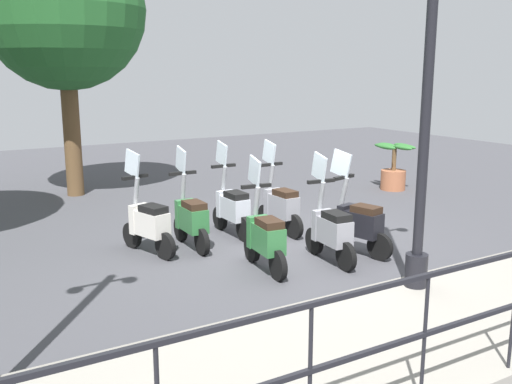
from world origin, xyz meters
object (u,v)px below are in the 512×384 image
lamp_post_near (426,117)px  scooter_near_2 (265,237)px  scooter_near_1 (330,229)px  tree_distant (64,9)px  scooter_far_2 (191,218)px  potted_palm (394,170)px  scooter_far_1 (232,207)px  scooter_far_3 (148,222)px  scooter_near_0 (358,223)px  scooter_far_0 (280,205)px

lamp_post_near → scooter_near_2: size_ratio=2.95×
scooter_near_1 → scooter_near_2: size_ratio=1.00×
tree_distant → scooter_far_2: bearing=-172.6°
potted_palm → scooter_near_2: scooter_near_2 is taller
tree_distant → scooter_far_2: 5.93m
lamp_post_near → scooter_far_1: bearing=10.6°
lamp_post_near → scooter_far_1: size_ratio=2.95×
scooter_far_1 → scooter_far_3: (-0.22, 1.53, 0.00)m
scooter_near_0 → scooter_near_2: 1.56m
scooter_near_2 → scooter_far_1: bearing=-7.7°
scooter_far_3 → potted_palm: bearing=-91.9°
scooter_far_0 → scooter_far_2: (-0.02, 1.63, 0.00)m
scooter_far_1 → potted_palm: bearing=-75.0°
lamp_post_near → scooter_far_2: bearing=25.4°
scooter_near_2 → scooter_far_3: size_ratio=1.00×
potted_palm → scooter_near_1: 5.48m
scooter_near_0 → scooter_far_0: 1.58m
scooter_far_0 → scooter_far_2: bearing=88.3°
scooter_near_1 → scooter_far_3: size_ratio=1.00×
scooter_near_2 → scooter_far_1: 1.78m
scooter_near_2 → scooter_far_0: size_ratio=1.00×
scooter_far_3 → scooter_near_0: bearing=-136.8°
scooter_near_2 → scooter_near_0: bearing=-86.9°
potted_palm → scooter_far_1: bearing=105.9°
scooter_far_1 → scooter_far_3: same height
scooter_near_1 → scooter_far_1: same height
potted_palm → scooter_near_1: bearing=127.1°
scooter_far_2 → tree_distant: bearing=8.2°
scooter_near_1 → lamp_post_near: bearing=-172.2°
scooter_near_1 → scooter_far_1: 1.98m
scooter_far_0 → scooter_near_1: bearing=170.7°
lamp_post_near → potted_palm: bearing=-41.4°
scooter_near_0 → scooter_far_3: bearing=45.3°
scooter_far_0 → scooter_far_1: (0.27, 0.77, 0.00)m
potted_palm → scooter_far_3: bearing=104.2°
potted_palm → scooter_far_3: (-1.63, 6.46, 0.04)m
scooter_far_0 → scooter_far_2: 1.63m
scooter_near_0 → scooter_far_3: size_ratio=1.00×
scooter_far_1 → scooter_far_3: bearing=97.2°
scooter_far_3 → lamp_post_near: bearing=-162.2°
potted_palm → scooter_far_2: 6.05m
lamp_post_near → scooter_far_2: (3.18, 1.51, -1.69)m
lamp_post_near → scooter_near_0: 2.42m
potted_palm → scooter_near_2: size_ratio=0.69×
tree_distant → potted_palm: tree_distant is taller
scooter_near_2 → scooter_far_2: 1.51m
scooter_far_0 → scooter_far_2: size_ratio=1.00×
scooter_near_0 → scooter_far_0: bearing=-0.3°
scooter_near_0 → scooter_far_2: bearing=38.9°
scooter_near_0 → potted_palm: bearing=-63.6°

